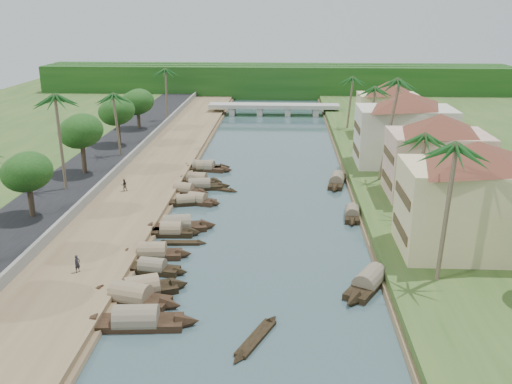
{
  "coord_description": "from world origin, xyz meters",
  "views": [
    {
      "loc": [
        2.32,
        -50.69,
        22.37
      ],
      "look_at": [
        -0.83,
        11.79,
        2.0
      ],
      "focal_mm": 40.0,
      "sensor_mm": 36.0,
      "label": 1
    }
  ],
  "objects_px": {
    "sampan_1": "(142,289)",
    "person_near": "(77,264)",
    "sampan_0": "(136,321)",
    "building_near": "(472,197)",
    "bridge": "(274,107)"
  },
  "relations": [
    {
      "from": "bridge",
      "to": "person_near",
      "type": "bearing_deg",
      "value": -100.77
    },
    {
      "from": "building_near",
      "to": "sampan_1",
      "type": "relative_size",
      "value": 1.85
    },
    {
      "from": "person_near",
      "to": "sampan_1",
      "type": "bearing_deg",
      "value": -79.65
    },
    {
      "from": "sampan_1",
      "to": "person_near",
      "type": "height_order",
      "value": "person_near"
    },
    {
      "from": "person_near",
      "to": "sampan_0",
      "type": "bearing_deg",
      "value": -106.16
    },
    {
      "from": "building_near",
      "to": "sampan_0",
      "type": "height_order",
      "value": "building_near"
    },
    {
      "from": "sampan_0",
      "to": "sampan_1",
      "type": "height_order",
      "value": "sampan_0"
    },
    {
      "from": "building_near",
      "to": "person_near",
      "type": "xyz_separation_m",
      "value": [
        -34.09,
        -5.36,
        -4.81
      ]
    },
    {
      "from": "person_near",
      "to": "building_near",
      "type": "bearing_deg",
      "value": -51.15
    },
    {
      "from": "sampan_1",
      "to": "person_near",
      "type": "distance_m",
      "value": 6.51
    },
    {
      "from": "sampan_0",
      "to": "sampan_1",
      "type": "relative_size",
      "value": 1.2
    },
    {
      "from": "sampan_0",
      "to": "person_near",
      "type": "height_order",
      "value": "person_near"
    },
    {
      "from": "sampan_0",
      "to": "person_near",
      "type": "distance_m",
      "value": 9.86
    },
    {
      "from": "bridge",
      "to": "sampan_1",
      "type": "xyz_separation_m",
      "value": [
        -9.06,
        -81.5,
        -1.3
      ]
    },
    {
      "from": "building_near",
      "to": "bridge",
      "type": "bearing_deg",
      "value": 104.39
    }
  ]
}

